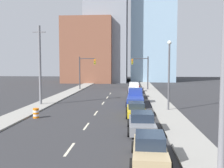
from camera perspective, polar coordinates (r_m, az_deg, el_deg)
sidewalk_left at (r=56.57m, az=-7.11°, el=-0.71°), size 2.65×96.96×0.14m
sidewalk_right at (r=55.57m, az=8.38°, el=-0.81°), size 2.65×96.96×0.14m
lane_stripe_at_8m at (r=15.84m, az=-9.67°, el=-14.47°), size 0.16×2.40×0.01m
lane_stripe_at_13m at (r=21.16m, az=-5.89°, el=-9.57°), size 0.16×2.40×0.01m
lane_stripe_at_19m at (r=26.61m, az=-3.70°, el=-6.65°), size 0.16×2.40×0.01m
lane_stripe_at_26m at (r=33.27m, az=-2.04°, el=-4.40°), size 0.16×2.40×0.01m
lane_stripe_at_32m at (r=38.94m, az=-1.09°, el=-3.10°), size 0.16×2.40×0.01m
lane_stripe_at_37m at (r=44.33m, az=-0.41°, el=-2.18°), size 0.16×2.40×0.01m
building_brick_left at (r=75.38m, az=-5.08°, el=7.46°), size 14.00×16.00×18.19m
building_office_center at (r=79.26m, az=-0.98°, el=11.90°), size 12.00×20.00×30.80m
building_glass_right at (r=83.01m, az=8.90°, el=10.79°), size 13.00×20.00×28.73m
traffic_signal_left at (r=51.34m, az=-6.44°, el=3.47°), size 3.44×0.35×6.75m
traffic_signal_right at (r=50.48m, az=7.22°, el=3.45°), size 3.44×0.35×6.75m
utility_pole_left_mid at (r=32.63m, az=-16.15°, el=4.25°), size 1.60×0.32×9.96m
traffic_barrel at (r=25.18m, az=-16.98°, el=-6.38°), size 0.56×0.56×0.95m
street_lamp at (r=28.08m, az=12.90°, el=3.12°), size 0.44×0.44×7.74m
sedan_tan at (r=13.67m, az=8.63°, el=-14.52°), size 2.11×4.34×1.52m
sedan_gray at (r=19.41m, az=6.80°, el=-8.78°), size 2.23×4.52×1.51m
sedan_yellow at (r=25.12m, az=5.54°, el=-5.85°), size 2.12×4.78×1.39m
pickup_truck_blue at (r=32.24m, az=5.37°, el=-3.23°), size 2.39×6.12×2.04m
sedan_brown at (r=38.64m, az=5.48°, el=-2.16°), size 2.16×4.73×1.50m
pickup_truck_white at (r=45.98m, az=5.03°, el=-1.02°), size 2.26×5.53×1.86m
sedan_red at (r=52.54m, az=5.08°, el=-0.42°), size 2.30×4.85×1.48m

